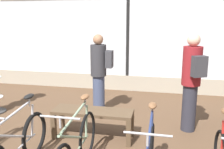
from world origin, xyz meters
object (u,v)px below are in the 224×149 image
Objects in this scene: bicycle_left at (16,149)px; customer_near_rack at (191,80)px; display_bench at (93,115)px; customer_by_window at (99,71)px; bicycle_center at (76,149)px.

customer_near_rack is (2.39, 1.89, 0.61)m from bicycle_left.
display_bench is at bearing -158.68° from customer_near_rack.
customer_by_window is at bearing 77.93° from bicycle_left.
display_bench is 1.89m from customer_near_rack.
display_bench is (-0.10, 1.12, 0.02)m from bicycle_center.
customer_near_rack reaches higher than customer_by_window.
customer_by_window is (0.52, 2.43, 0.57)m from bicycle_left.
bicycle_left is 3.10m from customer_near_rack.
display_bench is at bearing -80.92° from customer_by_window.
customer_near_rack reaches higher than display_bench.
bicycle_center is at bearing -84.83° from display_bench.
bicycle_center reaches higher than display_bench.
bicycle_center is 0.99× the size of customer_by_window.
display_bench is (0.71, 1.23, 0.04)m from bicycle_left.
bicycle_center is 0.95× the size of customer_near_rack.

